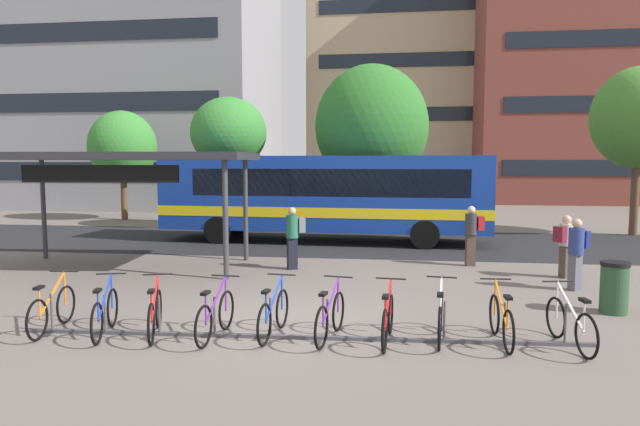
# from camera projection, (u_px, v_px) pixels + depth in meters

# --- Properties ---
(ground) EXTENTS (200.00, 200.00, 0.00)m
(ground) POSITION_uv_depth(u_px,v_px,m) (289.00, 325.00, 10.18)
(ground) COLOR #6B605B
(bus_lane_asphalt) EXTENTS (80.00, 7.20, 0.01)m
(bus_lane_asphalt) POSITION_uv_depth(u_px,v_px,m) (342.00, 242.00, 20.70)
(bus_lane_asphalt) COLOR #232326
(bus_lane_asphalt) RESTS_ON ground
(city_bus) EXTENTS (12.12, 3.09, 3.20)m
(city_bus) POSITION_uv_depth(u_px,v_px,m) (322.00, 194.00, 20.64)
(city_bus) COLOR #14389E
(city_bus) RESTS_ON ground
(bike_rack) EXTENTS (9.68, 0.56, 0.70)m
(bike_rack) POSITION_uv_depth(u_px,v_px,m) (299.00, 334.00, 9.36)
(bike_rack) COLOR #47474C
(bike_rack) RESTS_ON ground
(parked_bicycle_orange_0) EXTENTS (0.52, 1.72, 0.99)m
(parked_bicycle_orange_0) POSITION_uv_depth(u_px,v_px,m) (52.00, 310.00, 9.76)
(parked_bicycle_orange_0) COLOR black
(parked_bicycle_orange_0) RESTS_ON ground
(parked_bicycle_blue_1) EXTENTS (0.61, 1.68, 0.99)m
(parked_bicycle_blue_1) POSITION_uv_depth(u_px,v_px,m) (105.00, 313.00, 9.54)
(parked_bicycle_blue_1) COLOR black
(parked_bicycle_blue_1) RESTS_ON ground
(parked_bicycle_red_2) EXTENTS (0.67, 1.66, 0.99)m
(parked_bicycle_red_2) POSITION_uv_depth(u_px,v_px,m) (155.00, 314.00, 9.49)
(parked_bicycle_red_2) COLOR black
(parked_bicycle_red_2) RESTS_ON ground
(parked_bicycle_purple_3) EXTENTS (0.52, 1.72, 0.99)m
(parked_bicycle_purple_3) POSITION_uv_depth(u_px,v_px,m) (216.00, 316.00, 9.38)
(parked_bicycle_purple_3) COLOR black
(parked_bicycle_purple_3) RESTS_ON ground
(parked_bicycle_blue_4) EXTENTS (0.52, 1.72, 0.99)m
(parked_bicycle_blue_4) POSITION_uv_depth(u_px,v_px,m) (274.00, 314.00, 9.48)
(parked_bicycle_blue_4) COLOR black
(parked_bicycle_blue_4) RESTS_ON ground
(parked_bicycle_purple_5) EXTENTS (0.52, 1.71, 0.99)m
(parked_bicycle_purple_5) POSITION_uv_depth(u_px,v_px,m) (330.00, 317.00, 9.31)
(parked_bicycle_purple_5) COLOR black
(parked_bicycle_purple_5) RESTS_ON ground
(parked_bicycle_red_6) EXTENTS (0.52, 1.72, 0.99)m
(parked_bicycle_red_6) POSITION_uv_depth(u_px,v_px,m) (388.00, 320.00, 9.13)
(parked_bicycle_red_6) COLOR black
(parked_bicycle_red_6) RESTS_ON ground
(parked_bicycle_white_7) EXTENTS (0.52, 1.72, 0.99)m
(parked_bicycle_white_7) POSITION_uv_depth(u_px,v_px,m) (440.00, 318.00, 9.26)
(parked_bicycle_white_7) COLOR black
(parked_bicycle_white_7) RESTS_ON ground
(parked_bicycle_orange_8) EXTENTS (0.52, 1.72, 0.99)m
(parked_bicycle_orange_8) POSITION_uv_depth(u_px,v_px,m) (501.00, 321.00, 9.09)
(parked_bicycle_orange_8) COLOR black
(parked_bicycle_orange_8) RESTS_ON ground
(parked_bicycle_white_9) EXTENTS (0.52, 1.71, 0.99)m
(parked_bicycle_white_9) POSITION_uv_depth(u_px,v_px,m) (570.00, 324.00, 8.90)
(parked_bicycle_white_9) COLOR black
(parked_bicycle_white_9) RESTS_ON ground
(transit_shelter) EXTENTS (7.34, 4.08, 3.24)m
(transit_shelter) POSITION_uv_depth(u_px,v_px,m) (123.00, 159.00, 15.35)
(transit_shelter) COLOR #38383D
(transit_shelter) RESTS_ON ground
(commuter_navy_pack_0) EXTENTS (0.60, 0.57, 1.68)m
(commuter_navy_pack_0) POSITION_uv_depth(u_px,v_px,m) (577.00, 249.00, 12.87)
(commuter_navy_pack_0) COLOR #565660
(commuter_navy_pack_0) RESTS_ON ground
(commuter_red_pack_1) EXTENTS (0.56, 0.38, 1.73)m
(commuter_red_pack_1) POSITION_uv_depth(u_px,v_px,m) (472.00, 231.00, 15.86)
(commuter_red_pack_1) COLOR #47382D
(commuter_red_pack_1) RESTS_ON ground
(commuter_maroon_pack_2) EXTENTS (0.60, 0.56, 1.62)m
(commuter_maroon_pack_2) POSITION_uv_depth(u_px,v_px,m) (565.00, 242.00, 14.22)
(commuter_maroon_pack_2) COLOR #47382D
(commuter_maroon_pack_2) RESTS_ON ground
(commuter_grey_pack_3) EXTENTS (0.60, 0.51, 1.74)m
(commuter_grey_pack_3) POSITION_uv_depth(u_px,v_px,m) (293.00, 234.00, 15.37)
(commuter_grey_pack_3) COLOR black
(commuter_grey_pack_3) RESTS_ON ground
(trash_bin) EXTENTS (0.55, 0.55, 1.03)m
(trash_bin) POSITION_uv_depth(u_px,v_px,m) (614.00, 287.00, 10.93)
(trash_bin) COLOR #284C2D
(trash_bin) RESTS_ON ground
(street_tree_0) EXTENTS (3.37, 3.37, 5.85)m
(street_tree_0) POSITION_uv_depth(u_px,v_px,m) (229.00, 133.00, 24.62)
(street_tree_0) COLOR brown
(street_tree_0) RESTS_ON ground
(street_tree_1) EXTENTS (3.66, 3.66, 6.79)m
(street_tree_1) POSITION_uv_depth(u_px,v_px,m) (639.00, 118.00, 22.18)
(street_tree_1) COLOR brown
(street_tree_1) RESTS_ON ground
(street_tree_2) EXTENTS (3.42, 3.42, 5.58)m
(street_tree_2) POSITION_uv_depth(u_px,v_px,m) (123.00, 147.00, 28.34)
(street_tree_2) COLOR brown
(street_tree_2) RESTS_ON ground
(street_tree_3) EXTENTS (4.87, 4.87, 7.15)m
(street_tree_3) POSITION_uv_depth(u_px,v_px,m) (372.00, 127.00, 23.88)
(street_tree_3) COLOR brown
(street_tree_3) RESTS_ON ground
(building_left_wing) EXTENTS (22.84, 11.08, 16.16)m
(building_left_wing) POSITION_uv_depth(u_px,v_px,m) (102.00, 87.00, 37.98)
(building_left_wing) COLOR gray
(building_left_wing) RESTS_ON ground
(building_right_wing) EXTENTS (21.28, 10.07, 21.33)m
(building_right_wing) POSITION_uv_depth(u_px,v_px,m) (623.00, 58.00, 40.95)
(building_right_wing) COLOR brown
(building_right_wing) RESTS_ON ground
(building_centre_block) EXTENTS (17.50, 12.19, 16.83)m
(building_centre_block) POSITION_uv_depth(u_px,v_px,m) (413.00, 101.00, 49.52)
(building_centre_block) COLOR tan
(building_centre_block) RESTS_ON ground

